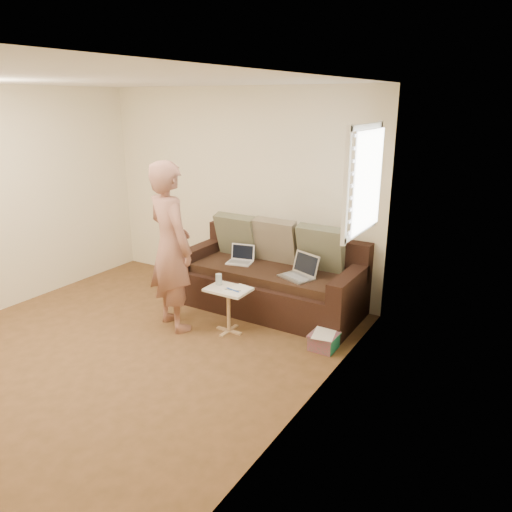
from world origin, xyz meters
name	(u,v)px	position (x,y,z in m)	size (l,w,h in m)	color
floor	(116,353)	(0.00, 0.00, 0.00)	(4.50, 4.50, 0.00)	#50391E
ceiling	(89,79)	(0.00, 0.00, 2.60)	(4.50, 4.50, 0.00)	white
wall_back	(237,191)	(0.00, 2.25, 1.30)	(4.00, 4.00, 0.00)	#F2E5BD
wall_right	(297,265)	(2.00, 0.00, 1.30)	(4.50, 4.50, 0.00)	#F2E5BD
window_blinds	(364,181)	(1.95, 1.50, 1.70)	(0.12, 0.88, 1.08)	white
sofa	(270,275)	(0.77, 1.77, 0.42)	(2.20, 0.95, 0.85)	black
pillow_left	(237,235)	(0.17, 1.98, 0.79)	(0.55, 0.14, 0.55)	#525740
pillow_mid	(276,241)	(0.72, 2.01, 0.79)	(0.55, 0.14, 0.55)	#766C54
pillow_right	(321,249)	(1.32, 2.00, 0.79)	(0.55, 0.14, 0.55)	#525740
laptop_silver	(296,278)	(1.19, 1.63, 0.52)	(0.38, 0.27, 0.25)	#B7BABC
laptop_white	(239,263)	(0.36, 1.73, 0.52)	(0.30, 0.22, 0.22)	white
person	(171,247)	(0.09, 0.81, 0.93)	(0.68, 0.46, 1.86)	#91504F
side_table	(229,310)	(0.70, 0.99, 0.26)	(0.46, 0.32, 0.51)	silver
drinking_glass	(219,279)	(0.54, 1.04, 0.57)	(0.07, 0.07, 0.12)	silver
scissors	(233,290)	(0.78, 0.96, 0.52)	(0.18, 0.10, 0.02)	silver
paper_on_table	(238,290)	(0.81, 1.01, 0.51)	(0.21, 0.30, 0.00)	white
striped_box	(324,341)	(1.75, 1.17, 0.09)	(0.27, 0.27, 0.17)	#C91E50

